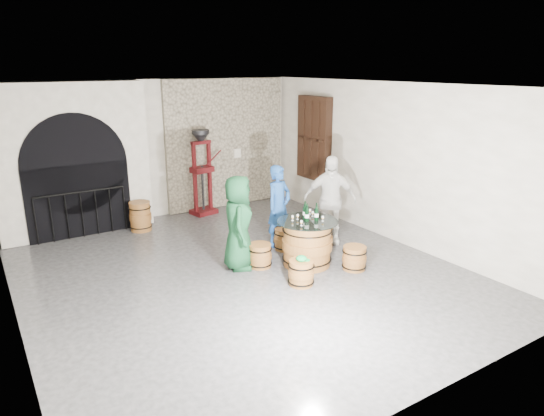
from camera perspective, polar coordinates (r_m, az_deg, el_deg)
ground at (r=8.61m, az=-3.69°, el=-7.63°), size 8.00×8.00×0.00m
wall_back at (r=11.69m, az=-13.45°, el=6.66°), size 8.00×0.00×8.00m
wall_front at (r=5.12m, az=18.37°, el=-6.45°), size 8.00×0.00×8.00m
wall_left at (r=7.17m, az=-29.24°, el=-1.19°), size 0.00×8.00×8.00m
wall_right at (r=10.19m, az=13.69°, el=5.23°), size 0.00×8.00×8.00m
ceiling at (r=7.86m, az=-4.13°, el=14.16°), size 8.00×8.00×0.00m
stone_facing_panel at (r=12.33m, az=-5.40°, el=7.54°), size 3.20×0.12×3.18m
arched_opening at (r=10.97m, az=-22.39°, el=5.13°), size 3.10×0.60×3.19m
shuttered_window at (r=11.84m, az=4.94°, el=8.16°), size 0.23×1.10×2.00m
barrel_table at (r=8.80m, az=4.15°, el=-4.13°), size 1.10×1.10×0.84m
barrel_stool_left at (r=8.78m, az=-1.43°, el=-5.61°), size 0.44×0.44×0.43m
barrel_stool_far at (r=9.58m, az=1.52°, el=-3.67°), size 0.44×0.44×0.43m
barrel_stool_right at (r=9.64m, az=5.90°, el=-3.62°), size 0.44×0.44×0.43m
barrel_stool_near_right at (r=8.79m, az=9.66°, el=-5.82°), size 0.44×0.44×0.43m
barrel_stool_near_left at (r=8.09m, az=3.45°, el=-7.62°), size 0.44×0.44×0.43m
green_cap at (r=7.99m, az=3.51°, el=-5.96°), size 0.23×0.18×0.10m
person_green at (r=8.54m, az=-4.00°, el=-1.74°), size 0.85×0.98×1.70m
person_blue at (r=9.61m, az=0.81°, el=0.23°), size 0.68×0.54×1.64m
person_white at (r=9.81m, az=6.81°, el=0.96°), size 1.12×0.98×1.81m
wine_bottle_left at (r=8.59m, az=4.13°, el=-0.73°), size 0.08×0.08×0.32m
wine_bottle_center at (r=8.65m, az=5.26°, el=-0.65°), size 0.08×0.08×0.32m
wine_bottle_right at (r=8.74m, az=3.91°, el=-0.44°), size 0.08×0.08×0.32m
tasting_glass_a at (r=8.37m, az=3.47°, el=-1.78°), size 0.05×0.05×0.10m
tasting_glass_b at (r=8.90m, az=4.80°, el=-0.69°), size 0.05×0.05×0.10m
tasting_glass_c at (r=8.71m, az=3.03°, el=-1.04°), size 0.05×0.05×0.10m
tasting_glass_d at (r=9.03m, az=4.48°, el=-0.41°), size 0.05×0.05×0.10m
tasting_glass_e at (r=8.64m, az=6.00°, el=-1.25°), size 0.05×0.05×0.10m
tasting_glass_f at (r=8.63m, az=2.44°, el=-1.20°), size 0.05×0.05×0.10m
side_barrel at (r=11.00m, az=-15.22°, el=-0.95°), size 0.49×0.49×0.65m
corking_press at (r=11.72m, az=-8.25°, el=4.93°), size 0.88×0.55×2.05m
control_box at (r=12.41m, az=-4.17°, el=6.46°), size 0.18×0.10×0.22m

